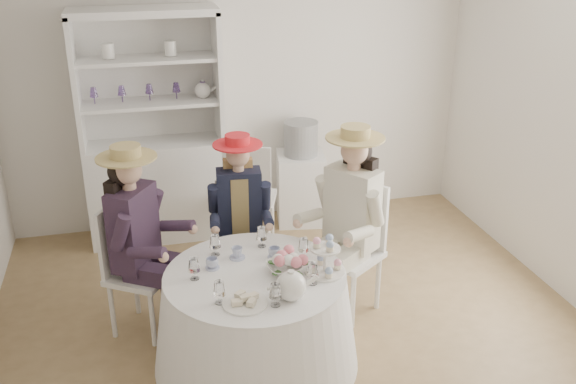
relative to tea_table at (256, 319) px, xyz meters
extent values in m
plane|color=olive|center=(0.35, 0.39, -0.35)|extent=(4.50, 4.50, 0.00)
plane|color=silver|center=(0.35, 2.39, 1.00)|extent=(4.50, 0.00, 4.50)
plane|color=silver|center=(0.35, -1.61, 1.00)|extent=(4.50, 0.00, 4.50)
plane|color=silver|center=(2.60, 0.39, 1.00)|extent=(0.00, 4.50, 4.50)
cone|color=white|center=(0.00, 0.00, -0.01)|extent=(1.41, 1.41, 0.68)
cylinder|color=white|center=(0.00, 0.00, 0.34)|extent=(1.21, 1.21, 0.02)
cube|color=silver|center=(-0.52, 2.14, 0.13)|extent=(1.36, 0.78, 0.96)
cube|color=silver|center=(-0.52, 2.35, 1.20)|extent=(1.25, 0.36, 1.17)
cube|color=silver|center=(-0.52, 2.14, 1.78)|extent=(1.36, 0.78, 0.06)
cube|color=silver|center=(-1.14, 2.14, 1.20)|extent=(0.16, 0.47, 1.17)
cube|color=silver|center=(0.10, 2.14, 1.20)|extent=(0.16, 0.47, 1.17)
cube|color=silver|center=(-0.52, 2.14, 0.98)|extent=(1.26, 0.71, 0.03)
cube|color=silver|center=(-0.52, 2.14, 1.38)|extent=(1.26, 0.71, 0.03)
sphere|color=white|center=(-0.04, 2.14, 1.07)|extent=(0.15, 0.15, 0.15)
cube|color=silver|center=(0.89, 2.13, 0.01)|extent=(0.53, 0.53, 0.71)
cylinder|color=black|center=(0.89, 2.13, 0.53)|extent=(0.34, 0.34, 0.33)
cube|color=silver|center=(-0.74, 0.58, 0.12)|extent=(0.57, 0.57, 0.04)
cylinder|color=silver|center=(-0.69, 0.35, -0.12)|extent=(0.04, 0.04, 0.46)
cylinder|color=silver|center=(-0.51, 0.63, -0.12)|extent=(0.04, 0.04, 0.46)
cylinder|color=silver|center=(-0.96, 0.53, -0.12)|extent=(0.04, 0.04, 0.46)
cylinder|color=silver|center=(-0.79, 0.81, -0.12)|extent=(0.04, 0.04, 0.46)
cube|color=silver|center=(-0.89, 0.68, 0.40)|extent=(0.24, 0.35, 0.52)
cube|color=black|center=(-0.75, 0.59, 0.50)|extent=(0.38, 0.43, 0.60)
cube|color=black|center=(-0.68, 0.43, 0.20)|extent=(0.37, 0.30, 0.12)
cylinder|color=black|center=(-0.56, 0.36, -0.11)|extent=(0.10, 0.10, 0.48)
cylinder|color=black|center=(-0.83, 0.39, 0.58)|extent=(0.20, 0.18, 0.28)
cube|color=black|center=(-0.58, 0.59, 0.20)|extent=(0.37, 0.30, 0.12)
cylinder|color=black|center=(-0.46, 0.51, -0.11)|extent=(0.10, 0.10, 0.48)
cylinder|color=black|center=(-0.60, 0.75, 0.58)|extent=(0.20, 0.18, 0.28)
cylinder|color=#D8A889|center=(-0.75, 0.59, 0.82)|extent=(0.09, 0.09, 0.08)
sphere|color=#D8A889|center=(-0.75, 0.59, 0.94)|extent=(0.20, 0.20, 0.20)
sphere|color=black|center=(-0.79, 0.62, 0.92)|extent=(0.20, 0.20, 0.20)
cube|color=black|center=(-0.82, 0.64, 0.68)|extent=(0.20, 0.25, 0.39)
cylinder|color=tan|center=(-0.75, 0.59, 1.03)|extent=(0.41, 0.41, 0.01)
cylinder|color=tan|center=(-0.75, 0.59, 1.07)|extent=(0.21, 0.21, 0.08)
cube|color=silver|center=(0.07, 0.93, 0.09)|extent=(0.43, 0.43, 0.04)
cylinder|color=silver|center=(-0.10, 0.80, -0.13)|extent=(0.03, 0.03, 0.42)
cylinder|color=silver|center=(0.20, 0.76, -0.13)|extent=(0.03, 0.03, 0.42)
cylinder|color=silver|center=(-0.07, 1.11, -0.13)|extent=(0.03, 0.03, 0.42)
cylinder|color=silver|center=(0.24, 1.07, -0.13)|extent=(0.03, 0.03, 0.42)
cube|color=silver|center=(0.09, 1.11, 0.35)|extent=(0.37, 0.07, 0.48)
cube|color=#191D32|center=(0.07, 0.95, 0.44)|extent=(0.37, 0.23, 0.56)
cube|color=tan|center=(0.07, 0.95, 0.44)|extent=(0.16, 0.23, 0.48)
cube|color=#191D32|center=(-0.03, 0.83, 0.16)|extent=(0.16, 0.34, 0.12)
cylinder|color=#191D32|center=(-0.05, 0.70, -0.13)|extent=(0.10, 0.10, 0.44)
cylinder|color=#191D32|center=(-0.13, 0.94, 0.51)|extent=(0.11, 0.18, 0.26)
cube|color=#191D32|center=(0.14, 0.81, 0.16)|extent=(0.16, 0.34, 0.12)
cylinder|color=#191D32|center=(0.12, 0.68, -0.13)|extent=(0.10, 0.10, 0.44)
cylinder|color=#191D32|center=(0.26, 0.89, 0.51)|extent=(0.11, 0.18, 0.26)
cylinder|color=#D8A889|center=(0.07, 0.95, 0.74)|extent=(0.09, 0.09, 0.08)
sphere|color=#D8A889|center=(0.07, 0.95, 0.85)|extent=(0.18, 0.18, 0.18)
sphere|color=tan|center=(0.07, 1.00, 0.83)|extent=(0.18, 0.18, 0.18)
cube|color=tan|center=(0.08, 1.03, 0.61)|extent=(0.24, 0.10, 0.37)
cylinder|color=red|center=(0.07, 0.95, 0.93)|extent=(0.38, 0.38, 0.01)
cylinder|color=red|center=(0.07, 0.95, 0.97)|extent=(0.19, 0.19, 0.08)
cube|color=silver|center=(0.82, 0.46, 0.14)|extent=(0.60, 0.60, 0.04)
cylinder|color=silver|center=(0.58, 0.49, -0.11)|extent=(0.04, 0.04, 0.47)
cylinder|color=silver|center=(0.78, 0.22, -0.11)|extent=(0.04, 0.04, 0.47)
cylinder|color=silver|center=(0.86, 0.69, -0.11)|extent=(0.04, 0.04, 0.47)
cylinder|color=silver|center=(1.06, 0.42, -0.11)|extent=(0.04, 0.04, 0.47)
cube|color=silver|center=(0.98, 0.57, 0.43)|extent=(0.26, 0.35, 0.54)
cube|color=beige|center=(0.84, 0.47, 0.53)|extent=(0.40, 0.44, 0.62)
cube|color=beige|center=(0.66, 0.46, 0.22)|extent=(0.38, 0.33, 0.13)
cylinder|color=beige|center=(0.54, 0.37, -0.10)|extent=(0.11, 0.11, 0.49)
cylinder|color=beige|center=(0.67, 0.62, 0.61)|extent=(0.21, 0.19, 0.30)
cube|color=beige|center=(0.77, 0.30, 0.22)|extent=(0.38, 0.33, 0.13)
cylinder|color=beige|center=(0.65, 0.21, -0.10)|extent=(0.11, 0.11, 0.49)
cylinder|color=beige|center=(0.93, 0.26, 0.61)|extent=(0.21, 0.19, 0.30)
cylinder|color=#D8A889|center=(0.84, 0.47, 0.87)|extent=(0.10, 0.10, 0.09)
sphere|color=#D8A889|center=(0.84, 0.47, 0.98)|extent=(0.20, 0.20, 0.20)
sphere|color=black|center=(0.88, 0.50, 0.97)|extent=(0.20, 0.20, 0.20)
cube|color=black|center=(0.91, 0.52, 0.72)|extent=(0.22, 0.26, 0.41)
cylinder|color=tan|center=(0.84, 0.47, 1.08)|extent=(0.43, 0.43, 0.01)
cylinder|color=tan|center=(0.84, 0.47, 1.12)|extent=(0.21, 0.21, 0.09)
cube|color=silver|center=(0.29, 1.65, 0.15)|extent=(0.56, 0.56, 0.04)
cylinder|color=silver|center=(0.51, 1.76, -0.10)|extent=(0.04, 0.04, 0.49)
cylinder|color=silver|center=(0.18, 1.87, -0.10)|extent=(0.04, 0.04, 0.49)
cylinder|color=silver|center=(0.40, 1.43, -0.10)|extent=(0.04, 0.04, 0.49)
cylinder|color=silver|center=(0.07, 1.54, -0.10)|extent=(0.04, 0.04, 0.49)
cube|color=silver|center=(0.23, 1.46, 0.45)|extent=(0.41, 0.16, 0.55)
imported|color=white|center=(-0.26, 0.15, 0.38)|extent=(0.11, 0.11, 0.07)
imported|color=white|center=(-0.07, 0.24, 0.39)|extent=(0.10, 0.10, 0.07)
imported|color=white|center=(0.18, 0.19, 0.39)|extent=(0.09, 0.09, 0.07)
imported|color=white|center=(0.19, -0.03, 0.38)|extent=(0.26, 0.26, 0.06)
sphere|color=pink|center=(0.29, -0.04, 0.45)|extent=(0.08, 0.08, 0.08)
sphere|color=white|center=(0.27, 0.00, 0.45)|extent=(0.08, 0.08, 0.08)
sphere|color=pink|center=(0.24, 0.02, 0.45)|extent=(0.08, 0.08, 0.08)
sphere|color=white|center=(0.20, 0.02, 0.45)|extent=(0.08, 0.08, 0.08)
sphere|color=pink|center=(0.17, 0.00, 0.45)|extent=(0.08, 0.08, 0.08)
sphere|color=white|center=(0.16, -0.04, 0.45)|extent=(0.08, 0.08, 0.08)
sphere|color=pink|center=(0.17, -0.08, 0.45)|extent=(0.08, 0.08, 0.08)
sphere|color=white|center=(0.20, -0.10, 0.45)|extent=(0.08, 0.08, 0.08)
sphere|color=pink|center=(0.24, -0.10, 0.45)|extent=(0.08, 0.08, 0.08)
sphere|color=white|center=(0.27, -0.08, 0.45)|extent=(0.08, 0.08, 0.08)
sphere|color=white|center=(0.16, -0.34, 0.44)|extent=(0.19, 0.19, 0.19)
cylinder|color=white|center=(0.28, -0.34, 0.45)|extent=(0.11, 0.03, 0.09)
cylinder|color=white|center=(0.16, -0.34, 0.53)|extent=(0.04, 0.04, 0.02)
cylinder|color=white|center=(-0.13, -0.33, 0.36)|extent=(0.28, 0.28, 0.01)
cube|color=beige|center=(-0.18, -0.35, 0.38)|extent=(0.06, 0.04, 0.03)
cube|color=beige|center=(-0.13, -0.33, 0.40)|extent=(0.07, 0.06, 0.03)
cube|color=beige|center=(-0.07, -0.31, 0.38)|extent=(0.08, 0.07, 0.03)
cube|color=beige|center=(-0.15, -0.29, 0.40)|extent=(0.08, 0.08, 0.03)
cube|color=beige|center=(-0.10, -0.37, 0.38)|extent=(0.07, 0.08, 0.03)
cylinder|color=white|center=(0.45, -0.09, 0.36)|extent=(0.27, 0.27, 0.01)
cylinder|color=white|center=(0.45, -0.09, 0.44)|extent=(0.02, 0.02, 0.18)
cylinder|color=white|center=(0.45, -0.09, 0.53)|extent=(0.20, 0.20, 0.01)
camera|label=1|loc=(-0.68, -3.62, 2.52)|focal=40.00mm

